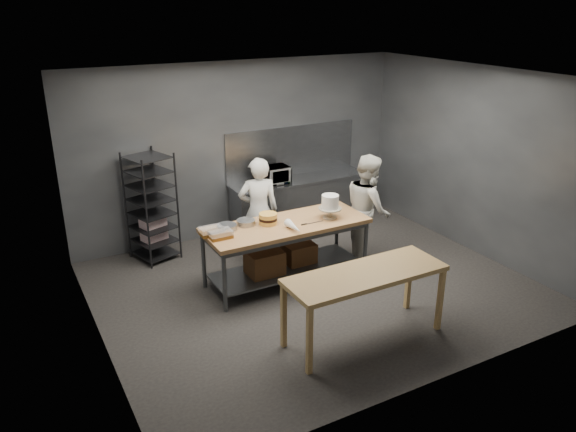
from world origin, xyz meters
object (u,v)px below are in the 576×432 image
Objects in this scene: work_table at (284,246)px; near_counter at (366,279)px; speed_rack at (152,208)px; microwave at (273,175)px; frosted_cake_stand at (330,204)px; layer_cake at (268,219)px; chef_right at (368,209)px; chef_behind at (259,211)px.

work_table is 1.20× the size of near_counter.
speed_rack is 2.21m from microwave.
speed_rack reaches higher than work_table.
speed_rack is 2.84m from frosted_cake_stand.
near_counter is at bearing -85.22° from work_table.
microwave is 1.96m from layer_cake.
work_table is 0.91m from frosted_cake_stand.
work_table is at bearing 94.78° from near_counter.
chef_right is 0.87m from frosted_cake_stand.
work_table is 1.81m from near_counter.
speed_rack is at bearing -16.54° from chef_behind.
work_table is at bearing -50.13° from speed_rack.
speed_rack is at bearing 114.31° from near_counter.
chef_right is (1.53, -0.76, 0.01)m from chef_behind.
chef_right is (1.36, 1.82, 0.05)m from near_counter.
speed_rack is at bearing 81.25° from chef_right.
work_table is 6.77× the size of frosted_cake_stand.
frosted_cake_stand is (0.70, -0.13, 0.57)m from work_table.
chef_right reaches higher than work_table.
chef_behind is 0.99× the size of chef_right.
chef_right reaches higher than layer_cake.
near_counter is at bearing -99.70° from microwave.
near_counter is at bearing -108.38° from frosted_cake_stand.
speed_rack reaches higher than frosted_cake_stand.
chef_behind is 1.29m from microwave.
work_table is 0.84m from chef_behind.
chef_right is at bearing 170.09° from chef_behind.
near_counter is 3.85m from speed_rack.
chef_right is 4.89× the size of frosted_cake_stand.
chef_behind is at bearing 84.55° from chef_right.
chef_behind is at bearing 75.25° from layer_cake.
near_counter is 3.69× the size of microwave.
chef_right is (1.51, 0.03, 0.30)m from work_table.
speed_rack is 1.70m from chef_behind.
layer_cake is (-0.35, 1.88, 0.19)m from near_counter.
chef_behind is at bearing 93.68° from near_counter.
chef_behind reaches higher than work_table.
microwave is (0.78, 1.01, 0.20)m from chef_behind.
near_counter is 1.15× the size of chef_right.
chef_behind is (-0.02, 0.79, 0.28)m from work_table.
frosted_cake_stand is (-0.06, -1.93, 0.09)m from microwave.
layer_cake is (-0.20, 0.09, 0.43)m from work_table.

